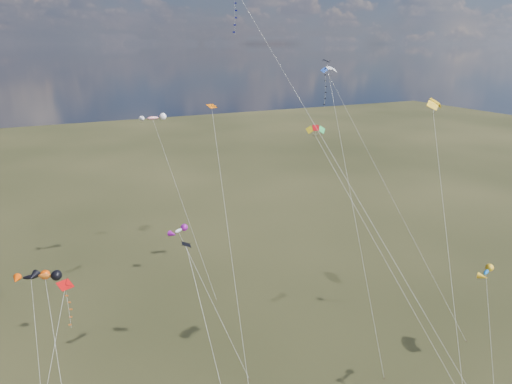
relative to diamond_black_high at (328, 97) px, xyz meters
name	(u,v)px	position (x,y,z in m)	size (l,w,h in m)	color
diamond_black_high	(328,97)	(0.00, 0.00, 0.00)	(6.17, 22.89, 32.95)	black
diamond_navy_tall	(256,45)	(-14.33, -7.59, 6.75)	(15.25, 27.17, 40.68)	#0C0D4F
diamond_black_mid	(203,314)	(-25.25, -20.16, -14.68)	(1.56, 11.55, 18.75)	black
diamond_red_low	(66,314)	(-35.62, -13.52, -15.64)	(6.37, 10.03, 15.26)	#B50B0B
diamond_orange_center	(224,201)	(-20.00, -12.03, -8.02)	(2.92, 16.27, 29.01)	#D55A05
parafoil_yellow	(435,103)	(0.00, -18.48, 1.30)	(11.85, 20.27, 30.22)	#F1AF0C
parafoil_blue_white	(330,70)	(3.78, 5.38, 3.26)	(6.01, 26.31, 32.18)	blue
parafoil_tricolor	(317,131)	(-9.82, -12.66, -1.66)	(11.52, 14.53, 27.23)	yellow
novelty_black_orange	(31,277)	(-38.63, -0.96, -17.56)	(3.43, 7.01, 11.14)	black
novelty_orange_black	(45,277)	(-36.92, -10.37, -13.26)	(2.72, 12.30, 15.46)	#C05616
novelty_white_purple	(179,231)	(-23.30, -6.69, -12.71)	(5.98, 8.91, 15.91)	silver
novelty_redwhite_stripe	(153,118)	(-19.31, 19.77, -4.32)	(5.20, 18.33, 24.48)	red
novelty_blue_yellow	(486,273)	(1.63, -25.84, -14.30)	(6.68, 9.15, 14.34)	#115FB5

